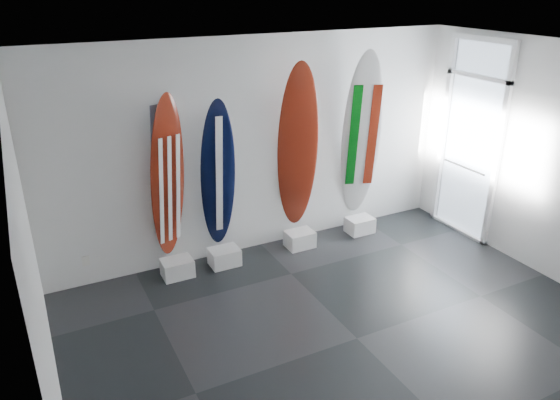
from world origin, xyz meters
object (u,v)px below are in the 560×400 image
surfboard_navy (218,175)px  surfboard_italy (361,136)px  surfboard_usa (168,179)px  surfboard_swiss (298,149)px

surfboard_navy → surfboard_italy: 2.25m
surfboard_usa → surfboard_italy: size_ratio=0.86×
surfboard_swiss → surfboard_usa: bearing=-160.7°
surfboard_usa → surfboard_italy: surfboard_italy is taller
surfboard_usa → surfboard_navy: surfboard_usa is taller
surfboard_navy → surfboard_italy: bearing=2.6°
surfboard_usa → surfboard_italy: bearing=-19.2°
surfboard_usa → surfboard_swiss: (1.85, 0.00, 0.13)m
surfboard_usa → surfboard_navy: size_ratio=1.06×
surfboard_swiss → surfboard_navy: bearing=-160.7°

